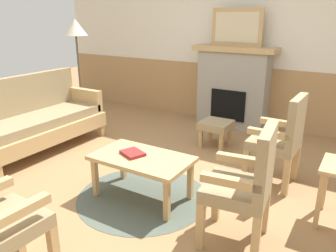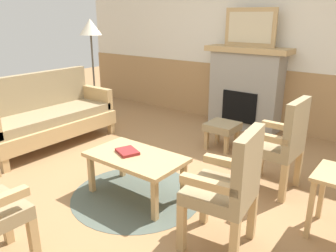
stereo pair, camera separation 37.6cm
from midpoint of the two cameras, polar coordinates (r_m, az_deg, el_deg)
ground_plane at (r=3.71m, az=-0.40°, el=-9.50°), size 14.00×14.00×0.00m
wall_back at (r=5.58m, az=16.64°, el=13.30°), size 7.20×0.14×2.70m
fireplace at (r=5.44m, az=15.04°, el=6.30°), size 1.30×0.44×1.28m
framed_picture at (r=5.33m, az=15.87°, el=15.86°), size 0.80×0.04×0.56m
couch at (r=4.83m, az=-17.78°, el=1.42°), size 0.70×1.80×0.98m
coffee_table at (r=3.28m, az=-2.25°, el=-5.94°), size 0.96×0.56×0.44m
round_rug at (r=3.46m, az=-2.17°, el=-11.71°), size 1.32×1.32×0.01m
book_on_table at (r=3.31m, az=-3.73°, el=-4.44°), size 0.28×0.25×0.03m
footstool at (r=4.59m, az=11.57°, el=-0.44°), size 0.40×0.40×0.36m
armchair_near_fireplace at (r=2.59m, az=14.54°, el=-9.82°), size 0.54×0.54×0.98m
armchair_by_window_left at (r=3.59m, az=21.64°, el=-2.45°), size 0.49×0.49×0.98m
floor_lamp_by_couch at (r=5.64m, az=-11.14°, el=15.19°), size 0.36×0.36×1.68m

